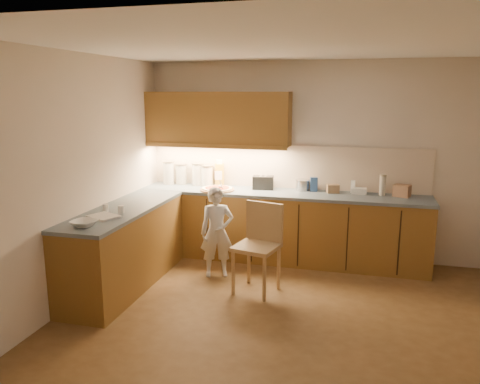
% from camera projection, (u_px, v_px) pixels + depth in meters
% --- Properties ---
extents(room, '(4.54, 4.50, 2.62)m').
position_uv_depth(room, '(292.00, 150.00, 4.23)').
color(room, brown).
rests_on(room, ground).
extents(l_counter, '(3.77, 2.62, 0.92)m').
position_uv_depth(l_counter, '(232.00, 232.00, 5.89)').
color(l_counter, brown).
rests_on(l_counter, ground).
extents(backsplash, '(3.75, 0.02, 0.58)m').
position_uv_depth(backsplash, '(285.00, 167.00, 6.30)').
color(backsplash, beige).
rests_on(backsplash, l_counter).
extents(upper_cabinets, '(1.95, 0.36, 0.73)m').
position_uv_depth(upper_cabinets, '(218.00, 119.00, 6.24)').
color(upper_cabinets, brown).
rests_on(upper_cabinets, ground).
extents(pizza_on_board, '(0.45, 0.45, 0.18)m').
position_uv_depth(pizza_on_board, '(217.00, 189.00, 6.18)').
color(pizza_on_board, '#A77E53').
rests_on(pizza_on_board, l_counter).
extents(child, '(0.47, 0.39, 1.09)m').
position_uv_depth(child, '(217.00, 232.00, 5.61)').
color(child, silver).
rests_on(child, ground).
extents(wooden_chair, '(0.54, 0.54, 0.99)m').
position_uv_depth(wooden_chair, '(260.00, 241.00, 5.20)').
color(wooden_chair, tan).
rests_on(wooden_chair, ground).
extents(mixing_bowl, '(0.27, 0.27, 0.06)m').
position_uv_depth(mixing_bowl, '(84.00, 223.00, 4.52)').
color(mixing_bowl, white).
rests_on(mixing_bowl, l_counter).
extents(canister_a, '(0.16, 0.16, 0.33)m').
position_uv_depth(canister_a, '(169.00, 173.00, 6.58)').
color(canister_a, beige).
rests_on(canister_a, l_counter).
extents(canister_b, '(0.17, 0.17, 0.29)m').
position_uv_depth(canister_b, '(181.00, 174.00, 6.60)').
color(canister_b, beige).
rests_on(canister_b, l_counter).
extents(canister_c, '(0.17, 0.17, 0.31)m').
position_uv_depth(canister_c, '(198.00, 174.00, 6.51)').
color(canister_c, silver).
rests_on(canister_c, l_counter).
extents(canister_d, '(0.18, 0.18, 0.29)m').
position_uv_depth(canister_d, '(207.00, 175.00, 6.48)').
color(canister_d, white).
rests_on(canister_d, l_counter).
extents(oil_jug, '(0.14, 0.12, 0.37)m').
position_uv_depth(oil_jug, '(219.00, 174.00, 6.46)').
color(oil_jug, gold).
rests_on(oil_jug, l_counter).
extents(toaster, '(0.29, 0.19, 0.18)m').
position_uv_depth(toaster, '(263.00, 183.00, 6.25)').
color(toaster, black).
rests_on(toaster, l_counter).
extents(steel_pot, '(0.19, 0.19, 0.14)m').
position_uv_depth(steel_pot, '(302.00, 185.00, 6.17)').
color(steel_pot, '#BBBCC1').
rests_on(steel_pot, l_counter).
extents(blue_box, '(0.11, 0.09, 0.19)m').
position_uv_depth(blue_box, '(314.00, 184.00, 6.11)').
color(blue_box, '#305390').
rests_on(blue_box, l_counter).
extents(card_box_a, '(0.18, 0.14, 0.11)m').
position_uv_depth(card_box_a, '(333.00, 189.00, 6.03)').
color(card_box_a, '#A7825A').
rests_on(card_box_a, l_counter).
extents(white_bottle, '(0.06, 0.06, 0.16)m').
position_uv_depth(white_bottle, '(353.00, 187.00, 6.04)').
color(white_bottle, white).
rests_on(white_bottle, l_counter).
extents(flat_pack, '(0.19, 0.13, 0.07)m').
position_uv_depth(flat_pack, '(359.00, 191.00, 5.98)').
color(flat_pack, silver).
rests_on(flat_pack, l_counter).
extents(tall_jar, '(0.08, 0.08, 0.26)m').
position_uv_depth(tall_jar, '(383.00, 185.00, 5.87)').
color(tall_jar, beige).
rests_on(tall_jar, l_counter).
extents(card_box_b, '(0.23, 0.21, 0.15)m').
position_uv_depth(card_box_b, '(402.00, 191.00, 5.81)').
color(card_box_b, '#9A7152').
rests_on(card_box_b, l_counter).
extents(dough_cloth, '(0.36, 0.33, 0.02)m').
position_uv_depth(dough_cloth, '(104.00, 217.00, 4.84)').
color(dough_cloth, silver).
rests_on(dough_cloth, l_counter).
extents(spice_jar_a, '(0.08, 0.08, 0.08)m').
position_uv_depth(spice_jar_a, '(106.00, 208.00, 5.08)').
color(spice_jar_a, silver).
rests_on(spice_jar_a, l_counter).
extents(spice_jar_b, '(0.08, 0.08, 0.09)m').
position_uv_depth(spice_jar_b, '(121.00, 210.00, 5.00)').
color(spice_jar_b, white).
rests_on(spice_jar_b, l_counter).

